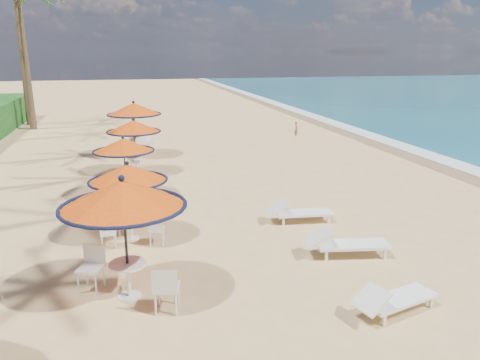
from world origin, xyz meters
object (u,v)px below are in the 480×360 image
at_px(station_1, 127,183).
at_px(lounger_mid, 344,243).
at_px(station_3, 134,131).
at_px(station_0, 123,206).
at_px(lounger_near, 393,299).
at_px(station_4, 135,116).
at_px(station_2, 124,153).
at_px(lounger_far, 298,211).

height_order(station_1, lounger_mid, station_1).
bearing_deg(lounger_mid, station_3, 125.95).
height_order(station_0, station_1, station_0).
relative_size(station_1, station_3, 0.94).
bearing_deg(lounger_near, station_4, 89.77).
bearing_deg(station_0, lounger_mid, 9.01).
bearing_deg(station_2, station_1, -88.79).
height_order(station_2, lounger_far, station_2).
xyz_separation_m(station_0, station_2, (0.00, 7.07, -0.40)).
relative_size(station_0, lounger_far, 1.31).
xyz_separation_m(station_1, lounger_far, (4.83, 0.20, -1.25)).
relative_size(station_3, lounger_far, 1.16).
xyz_separation_m(station_2, station_4, (0.57, 6.82, 0.36)).
bearing_deg(station_2, station_4, 85.24).
xyz_separation_m(station_1, station_3, (0.34, 7.30, 0.18)).
xyz_separation_m(station_4, lounger_mid, (4.63, -13.06, -1.60)).
distance_m(station_2, lounger_mid, 8.22).
distance_m(lounger_near, lounger_mid, 2.67).
bearing_deg(station_1, station_2, 91.21).
distance_m(station_2, station_3, 3.42).
relative_size(station_4, lounger_near, 1.40).
bearing_deg(station_4, station_3, -92.50).
bearing_deg(lounger_near, station_3, 94.42).
bearing_deg(station_0, station_1, 88.44).
distance_m(station_3, station_4, 3.43).
xyz_separation_m(station_3, lounger_mid, (4.78, -9.63, -1.41)).
bearing_deg(station_3, station_2, -97.04).
height_order(station_3, lounger_far, station_3).
distance_m(station_4, lounger_mid, 13.95).
relative_size(lounger_mid, lounger_far, 1.07).
distance_m(station_0, station_3, 10.47).
relative_size(station_0, station_4, 0.98).
bearing_deg(lounger_far, lounger_mid, -77.80).
bearing_deg(station_3, station_1, -92.63).
distance_m(station_1, station_4, 10.75).
distance_m(station_3, lounger_near, 13.17).
bearing_deg(station_1, station_0, -91.56).
bearing_deg(lounger_near, lounger_mid, 68.57).
xyz_separation_m(station_2, lounger_far, (4.92, -3.71, -1.26)).
bearing_deg(station_1, lounger_near, -45.78).
height_order(station_2, lounger_mid, station_2).
bearing_deg(lounger_near, station_0, 143.92).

